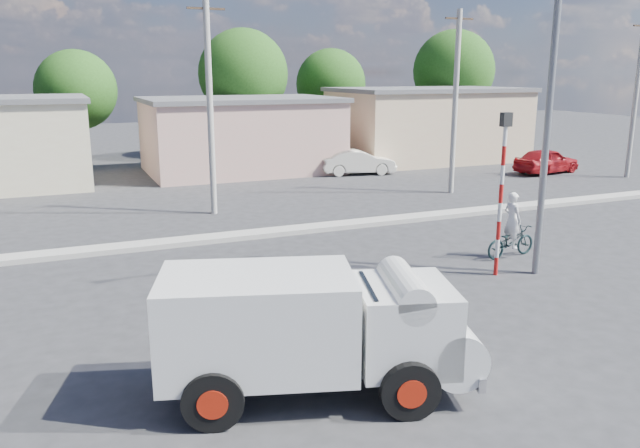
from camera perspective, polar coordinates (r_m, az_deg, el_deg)
name	(u,v)px	position (r m, az deg, el deg)	size (l,w,h in m)	color
ground_plane	(425,311)	(14.71, 9.54, -7.84)	(120.00, 120.00, 0.00)	#2C2B2E
median	(299,229)	(21.51, -1.93, -0.50)	(40.00, 0.80, 0.16)	#99968E
truck	(318,328)	(10.55, -0.15, -9.46)	(5.58, 3.35, 2.17)	black
bicycle	(511,241)	(19.33, 17.03, -1.53)	(0.63, 1.81, 0.95)	black
cyclist	(511,230)	(19.24, 17.10, -0.51)	(0.61, 0.40, 1.66)	white
car_cream	(358,162)	(33.73, 3.47, 5.67)	(1.39, 3.99, 1.32)	silver
car_red	(546,161)	(36.20, 20.00, 5.46)	(1.61, 4.00, 1.36)	#A41318
traffic_pole	(502,181)	(17.04, 16.30, 3.83)	(0.28, 0.18, 4.36)	red
streetlight	(546,88)	(17.21, 19.95, 11.60)	(2.34, 0.22, 9.00)	slate
building_row	(225,133)	(34.70, -8.72, 8.22)	(37.80, 7.30, 4.44)	beige
tree_row	(238,78)	(41.47, -7.52, 13.09)	(43.62, 7.43, 8.42)	#38281E
utility_poles	(337,105)	(25.84, 1.57, 10.84)	(35.40, 0.24, 8.00)	#99968E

